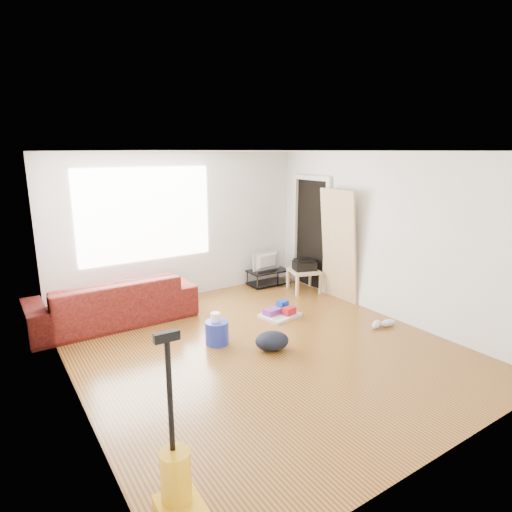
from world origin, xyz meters
TOP-DOWN VIEW (x-y plane):
  - room at (0.07, 0.15)m, footprint 4.51×5.01m
  - sofa at (-1.37, 1.95)m, footprint 2.37×0.93m
  - tv_stand at (1.63, 2.22)m, footprint 0.79×0.47m
  - tv at (1.63, 2.22)m, footprint 0.60×0.08m
  - side_table at (1.95, 1.52)m, footprint 0.62×0.62m
  - printer at (1.95, 1.52)m, footprint 0.46×0.40m
  - bucket at (-0.43, 0.46)m, footprint 0.39×0.39m
  - toilet_paper at (-0.43, 0.48)m, footprint 0.13×0.13m
  - cleaning_tray at (0.85, 0.78)m, footprint 0.63×0.54m
  - backpack at (0.08, -0.10)m, footprint 0.53×0.48m
  - sneakers at (1.85, -0.39)m, footprint 0.46×0.23m
  - vacuum at (-2.00, -1.92)m, footprint 0.30×0.34m
  - door_panel at (2.13, 0.87)m, footprint 0.24×0.76m

SIDE VIEW (x-z plane):
  - sofa at x=-1.37m, z-range -0.35..0.35m
  - bucket at x=-0.43m, z-range -0.15..0.15m
  - backpack at x=0.08m, z-range -0.12..0.12m
  - door_panel at x=2.13m, z-range -0.95..0.95m
  - sneakers at x=1.85m, z-range 0.00..0.10m
  - cleaning_tray at x=0.85m, z-range -0.04..0.16m
  - tv_stand at x=1.63m, z-range 0.01..0.30m
  - toilet_paper at x=-0.43m, z-range 0.15..0.27m
  - vacuum at x=-2.00m, z-range -0.44..0.96m
  - side_table at x=1.95m, z-range 0.14..0.54m
  - tv at x=1.63m, z-range 0.29..0.63m
  - printer at x=1.95m, z-range 0.40..0.60m
  - room at x=0.07m, z-range 0.00..2.51m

